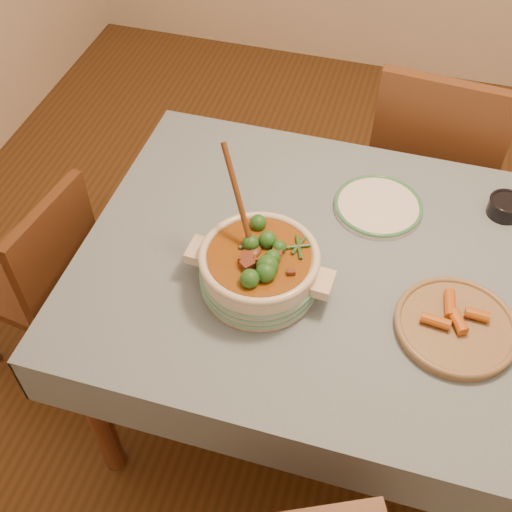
{
  "coord_description": "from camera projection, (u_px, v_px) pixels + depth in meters",
  "views": [
    {
      "loc": [
        -0.01,
        -1.18,
        2.12
      ],
      "look_at": [
        -0.32,
        -0.12,
        0.87
      ],
      "focal_mm": 45.0,
      "sensor_mm": 36.0,
      "label": 1
    }
  ],
  "objects": [
    {
      "name": "floor",
      "position": [
        349.0,
        406.0,
        2.34
      ],
      "size": [
        4.5,
        4.5,
        0.0
      ],
      "primitive_type": "plane",
      "color": "#472F14",
      "rests_on": "ground"
    },
    {
      "name": "fried_plate",
      "position": [
        456.0,
        325.0,
        1.63
      ],
      "size": [
        0.34,
        0.34,
        0.05
      ],
      "rotation": [
        0.0,
        0.0,
        0.1
      ],
      "color": "#947852",
      "rests_on": "dining_table"
    },
    {
      "name": "dining_table",
      "position": [
        374.0,
        294.0,
        1.84
      ],
      "size": [
        1.68,
        1.08,
        0.76
      ],
      "color": "brown",
      "rests_on": "floor"
    },
    {
      "name": "stew_casserole",
      "position": [
        259.0,
        266.0,
        1.69
      ],
      "size": [
        0.4,
        0.32,
        0.38
      ],
      "rotation": [
        0.0,
        0.0,
        -0.05
      ],
      "color": "beige",
      "rests_on": "dining_table"
    },
    {
      "name": "chair_left",
      "position": [
        43.0,
        273.0,
        2.17
      ],
      "size": [
        0.42,
        0.42,
        0.8
      ],
      "rotation": [
        0.0,
        0.0,
        -1.71
      ],
      "color": "brown",
      "rests_on": "floor"
    },
    {
      "name": "white_plate",
      "position": [
        378.0,
        206.0,
        1.93
      ],
      "size": [
        0.31,
        0.31,
        0.02
      ],
      "rotation": [
        0.0,
        0.0,
        -0.18
      ],
      "color": "white",
      "rests_on": "dining_table"
    },
    {
      "name": "condiment_bowl",
      "position": [
        506.0,
        206.0,
        1.91
      ],
      "size": [
        0.12,
        0.12,
        0.06
      ],
      "rotation": [
        0.0,
        0.0,
        -0.16
      ],
      "color": "black",
      "rests_on": "dining_table"
    },
    {
      "name": "chair_far",
      "position": [
        433.0,
        161.0,
        2.41
      ],
      "size": [
        0.49,
        0.49,
        0.97
      ],
      "rotation": [
        0.0,
        0.0,
        3.06
      ],
      "color": "brown",
      "rests_on": "floor"
    }
  ]
}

